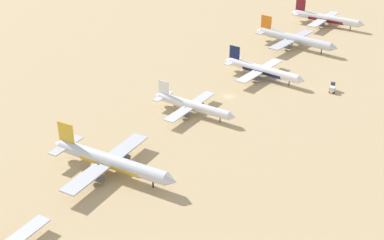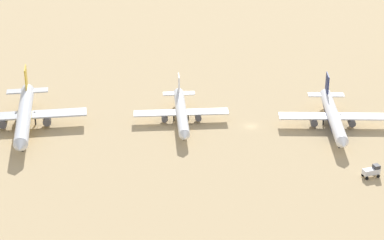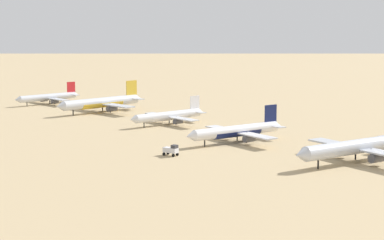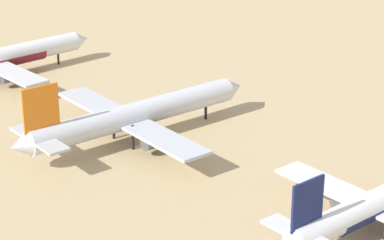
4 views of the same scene
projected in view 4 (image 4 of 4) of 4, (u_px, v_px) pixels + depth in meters
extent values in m
cylinder|color=white|center=(383.00, 199.00, 117.61)|extent=(39.34, 7.24, 4.13)
cube|color=#141E51|center=(307.00, 206.00, 105.60)|extent=(5.99, 0.86, 7.61)
cube|color=silver|center=(302.00, 236.00, 106.86)|extent=(4.51, 13.28, 0.39)
cube|color=silver|center=(376.00, 207.00, 116.91)|extent=(8.37, 37.28, 0.49)
cylinder|color=#4C4C54|center=(345.00, 198.00, 122.64)|extent=(4.75, 2.86, 2.50)
cylinder|color=black|center=(355.00, 213.00, 118.94)|extent=(0.48, 0.48, 4.15)
cylinder|color=#141E51|center=(383.00, 201.00, 117.73)|extent=(21.79, 5.84, 4.14)
cylinder|color=silver|center=(136.00, 114.00, 148.28)|extent=(45.38, 9.41, 4.76)
cone|color=silver|center=(233.00, 87.00, 162.46)|extent=(4.47, 5.06, 4.67)
cone|color=silver|center=(20.00, 146.00, 134.25)|extent=(3.93, 4.63, 4.29)
cube|color=orange|center=(41.00, 110.00, 134.77)|extent=(6.90, 1.15, 8.78)
cube|color=#B6BBC5|center=(39.00, 138.00, 136.24)|extent=(5.55, 15.38, 0.45)
cube|color=#B6BBC5|center=(128.00, 121.00, 147.51)|extent=(10.64, 43.04, 0.56)
cylinder|color=#4C4C54|center=(111.00, 116.00, 154.20)|extent=(5.54, 3.41, 2.88)
cylinder|color=#4C4C54|center=(156.00, 140.00, 143.27)|extent=(5.54, 3.41, 2.88)
cylinder|color=black|center=(206.00, 108.00, 159.25)|extent=(0.55, 0.55, 4.79)
cylinder|color=black|center=(114.00, 127.00, 149.91)|extent=(0.55, 0.55, 4.79)
cylinder|color=black|center=(133.00, 137.00, 145.18)|extent=(0.55, 0.55, 4.79)
cone|color=silver|center=(81.00, 39.00, 196.84)|extent=(4.01, 4.61, 4.46)
cylinder|color=#4C4C54|center=(11.00, 76.00, 177.70)|extent=(5.14, 2.96, 2.75)
cylinder|color=black|center=(58.00, 55.00, 193.46)|extent=(0.53, 0.53, 4.57)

